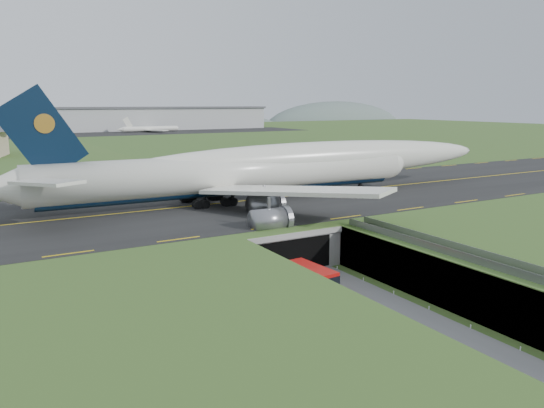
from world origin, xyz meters
TOP-DOWN VIEW (x-y plane):
  - ground at (0.00, 0.00)m, footprint 900.00×900.00m
  - airfield_deck at (0.00, 0.00)m, footprint 800.00×800.00m
  - trench_road at (0.00, -7.50)m, footprint 12.00×75.00m
  - taxiway at (0.00, 33.00)m, footprint 800.00×44.00m
  - tunnel_portal at (0.00, 16.71)m, footprint 17.00×22.30m
  - guideway at (11.00, -19.11)m, footprint 3.00×53.00m
  - jumbo_jet at (10.41, 33.26)m, footprint 104.11×65.23m
  - shuttle_tram at (-2.41, 0.49)m, footprint 3.62×8.25m
  - cargo_terminal at (-0.20, 299.41)m, footprint 320.00×67.00m
  - distant_hills at (64.38, 430.00)m, footprint 700.00×91.00m

SIDE VIEW (x-z plane):
  - distant_hills at x=64.38m, z-range -34.00..26.00m
  - ground at x=0.00m, z-range 0.00..0.00m
  - trench_road at x=0.00m, z-range 0.00..0.20m
  - shuttle_tram at x=-2.41m, z-range 0.16..3.43m
  - airfield_deck at x=0.00m, z-range 0.00..6.00m
  - tunnel_portal at x=0.00m, z-range 0.33..6.33m
  - guideway at x=11.00m, z-range 1.80..8.85m
  - taxiway at x=0.00m, z-range 6.00..6.18m
  - jumbo_jet at x=10.41m, z-range 1.04..22.62m
  - cargo_terminal at x=-0.20m, z-range 6.16..21.76m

